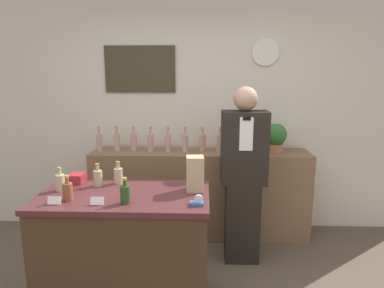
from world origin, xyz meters
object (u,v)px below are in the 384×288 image
shopkeeper (243,177)px  potted_plant (276,137)px  paper_bag (195,174)px  tape_dispenser (197,202)px

shopkeeper → potted_plant: shopkeeper is taller
paper_bag → shopkeeper: bearing=55.9°
shopkeeper → tape_dispenser: (-0.41, -0.94, 0.11)m
shopkeeper → paper_bag: 0.81m
paper_bag → tape_dispenser: (0.02, -0.30, -0.11)m
paper_bag → tape_dispenser: bearing=-85.3°
potted_plant → paper_bag: bearing=-125.4°
shopkeeper → tape_dispenser: bearing=-113.7°
potted_plant → tape_dispenser: potted_plant is taller
shopkeeper → paper_bag: (-0.44, -0.65, 0.22)m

